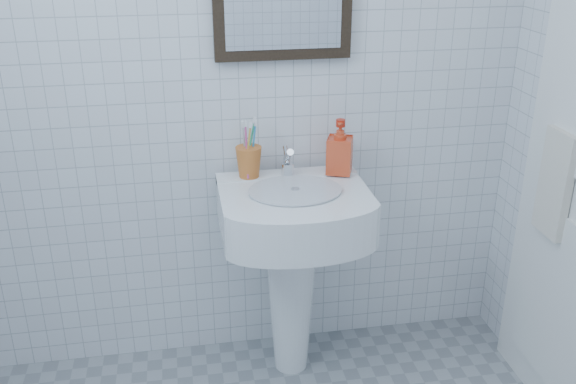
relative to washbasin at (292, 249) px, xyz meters
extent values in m
cube|color=silver|center=(-0.16, 0.22, 0.70)|extent=(2.20, 0.02, 2.50)
cone|color=white|center=(0.00, 0.02, -0.22)|extent=(0.21, 0.21, 0.67)
cube|color=white|center=(0.00, -0.02, 0.18)|extent=(0.54, 0.38, 0.16)
cube|color=white|center=(0.00, 0.12, 0.25)|extent=(0.54, 0.10, 0.03)
cylinder|color=silver|center=(0.00, -0.05, 0.27)|extent=(0.34, 0.34, 0.01)
cylinder|color=silver|center=(0.00, 0.10, 0.29)|extent=(0.05, 0.05, 0.05)
cylinder|color=silver|center=(0.00, 0.08, 0.35)|extent=(0.03, 0.10, 0.08)
cylinder|color=silver|center=(0.00, 0.12, 0.33)|extent=(0.03, 0.05, 0.09)
imported|color=red|center=(0.20, 0.10, 0.37)|extent=(0.12, 0.12, 0.21)
torus|color=silver|center=(0.90, -0.26, 0.50)|extent=(0.01, 0.18, 0.18)
cube|color=beige|center=(0.88, -0.26, 0.32)|extent=(0.03, 0.16, 0.38)
camera|label=1|loc=(-0.39, -2.12, 1.17)|focal=40.00mm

